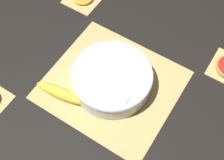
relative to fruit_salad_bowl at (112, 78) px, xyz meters
The scene contains 4 objects.
ground_plane 0.05m from the fruit_salad_bowl, 126.01° to the left, with size 6.00×6.00×0.00m, color black.
bamboo_mat_center 0.04m from the fruit_salad_bowl, 126.01° to the left, with size 0.42×0.39×0.01m.
fruit_salad_bowl is the anchor object (origin of this frame).
whole_banana 0.17m from the fruit_salad_bowl, 132.34° to the right, with size 0.18×0.06×0.04m.
Camera 1 is at (0.28, -0.44, 0.91)m, focal length 50.00 mm.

